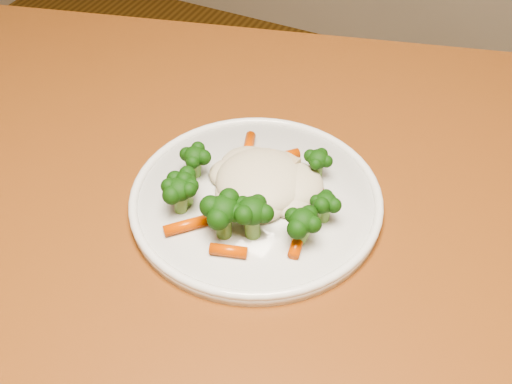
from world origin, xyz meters
TOP-DOWN VIEW (x-y plane):
  - dining_table at (0.19, -0.09)m, footprint 1.24×0.99m
  - plate at (0.21, -0.09)m, footprint 0.28×0.28m
  - meal at (0.21, -0.10)m, footprint 0.19×0.19m

SIDE VIEW (x-z plane):
  - dining_table at x=0.19m, z-range 0.26..1.01m
  - plate at x=0.21m, z-range 0.75..0.76m
  - meal at x=0.21m, z-range 0.76..0.81m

